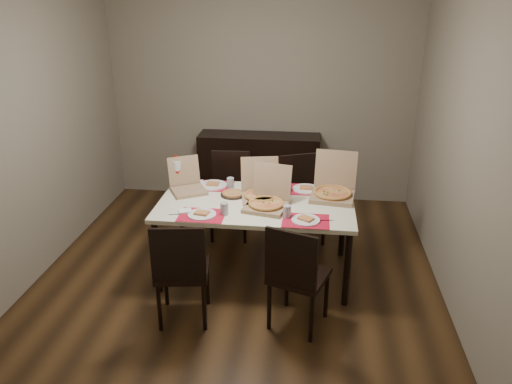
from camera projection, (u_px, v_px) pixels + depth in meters
ground at (238, 275)px, 4.88m from camera, size 3.80×4.00×0.02m
room_walls at (243, 88)px, 4.61m from camera, size 3.84×4.02×2.62m
sideboard at (259, 169)px, 6.33m from camera, size 1.50×0.40×0.90m
dining_table at (256, 209)px, 4.65m from camera, size 1.80×1.00×0.75m
chair_near_left at (181, 269)px, 3.98m from camera, size 0.48×0.48×0.93m
chair_near_right at (296, 274)px, 3.92m from camera, size 0.54×0.54×0.93m
chair_far_left at (230, 190)px, 5.51m from camera, size 0.44×0.44×0.93m
chair_far_right at (301, 194)px, 5.41m from camera, size 0.55×0.55×0.93m
setting_near_left at (206, 213)px, 4.35m from camera, size 0.52×0.30×0.11m
setting_near_right at (301, 218)px, 4.26m from camera, size 0.43×0.30×0.11m
setting_far_left at (215, 185)px, 4.97m from camera, size 0.45×0.30×0.11m
setting_far_right at (301, 188)px, 4.88m from camera, size 0.49×0.30×0.11m
napkin_loose at (270, 204)px, 4.55m from camera, size 0.16×0.16×0.02m
pizza_box_center at (267, 201)px, 4.49m from camera, size 0.43×0.46×0.36m
pizza_box_right at (333, 191)px, 4.72m from camera, size 0.45×0.49×0.40m
pizza_box_left at (187, 185)px, 4.86m from camera, size 0.44×0.45×0.31m
pizza_box_extra at (261, 193)px, 4.67m from camera, size 0.43×0.46×0.36m
faina_plate at (233, 194)px, 4.76m from camera, size 0.24×0.24×0.03m
dip_bowl at (275, 194)px, 4.76m from camera, size 0.13×0.13×0.03m
soda_bottle at (177, 173)px, 4.94m from camera, size 0.11×0.11×0.32m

